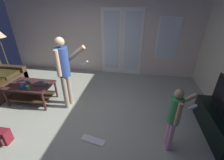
{
  "coord_description": "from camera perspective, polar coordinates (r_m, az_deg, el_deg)",
  "views": [
    {
      "loc": [
        1.22,
        -2.34,
        2.26
      ],
      "look_at": [
        0.79,
        0.19,
        0.92
      ],
      "focal_mm": 24.06,
      "sensor_mm": 36.0,
      "label": 1
    }
  ],
  "objects": [
    {
      "name": "dvd_remote_slim",
      "position": [
        4.38,
        -31.33,
        -0.24
      ],
      "size": [
        0.17,
        0.14,
        0.02
      ],
      "primitive_type": "cube",
      "rotation": [
        0.0,
        0.0,
        0.61
      ],
      "color": "black",
      "rests_on": "coffee_table"
    },
    {
      "name": "tv_stand",
      "position": [
        3.53,
        35.66,
        -13.71
      ],
      "size": [
        0.47,
        1.3,
        0.45
      ],
      "color": "black",
      "rests_on": "ground_plane"
    },
    {
      "name": "backpack",
      "position": [
        3.47,
        -36.52,
        -16.84
      ],
      "size": [
        0.3,
        0.2,
        0.27
      ],
      "color": "maroon",
      "rests_on": "ground_plane"
    },
    {
      "name": "ground_plane",
      "position": [
        3.48,
        -13.93,
        -14.06
      ],
      "size": [
        6.38,
        5.17,
        0.02
      ],
      "primitive_type": "cube",
      "color": "#989B8C"
    },
    {
      "name": "cup_by_laptop",
      "position": [
        3.88,
        -29.29,
        -2.48
      ],
      "size": [
        0.08,
        0.08,
        0.09
      ],
      "primitive_type": "cylinder",
      "color": "#3A9045",
      "rests_on": "coffee_table"
    },
    {
      "name": "loose_keyboard",
      "position": [
        2.98,
        -7.18,
        -21.75
      ],
      "size": [
        0.46,
        0.22,
        0.02
      ],
      "color": "white",
      "rests_on": "ground_plane"
    },
    {
      "name": "cup_near_edge",
      "position": [
        3.98,
        -30.79,
        -1.94
      ],
      "size": [
        0.09,
        0.09,
        0.12
      ],
      "primitive_type": "cylinder",
      "color": "#244F92",
      "rests_on": "coffee_table"
    },
    {
      "name": "tv_remote_black",
      "position": [
        4.24,
        -29.28,
        -0.58
      ],
      "size": [
        0.17,
        0.13,
        0.02
      ],
      "primitive_type": "cube",
      "rotation": [
        0.0,
        0.0,
        -0.57
      ],
      "color": "black",
      "rests_on": "coffee_table"
    },
    {
      "name": "wall_back_with_doors",
      "position": [
        5.12,
        -3.38,
        16.19
      ],
      "size": [
        6.38,
        0.09,
        2.54
      ],
      "color": "beige",
      "rests_on": "ground_plane"
    },
    {
      "name": "person_child",
      "position": [
        2.58,
        22.73,
        -12.26
      ],
      "size": [
        0.46,
        0.35,
        1.16
      ],
      "color": "pink",
      "rests_on": "ground_plane"
    },
    {
      "name": "person_adult",
      "position": [
        3.41,
        -17.69,
        4.36
      ],
      "size": [
        0.65,
        0.44,
        1.64
      ],
      "color": "tan",
      "rests_on": "ground_plane"
    },
    {
      "name": "coffee_table",
      "position": [
        4.17,
        -28.4,
        -3.07
      ],
      "size": [
        1.04,
        0.63,
        0.49
      ],
      "color": "#3D1F1F",
      "rests_on": "ground_plane"
    },
    {
      "name": "laptop_closed",
      "position": [
        4.0,
        -25.24,
        -1.2
      ],
      "size": [
        0.35,
        0.29,
        0.03
      ],
      "primitive_type": "cube",
      "rotation": [
        0.0,
        0.0,
        0.18
      ],
      "color": "#2D292F",
      "rests_on": "coffee_table"
    }
  ]
}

